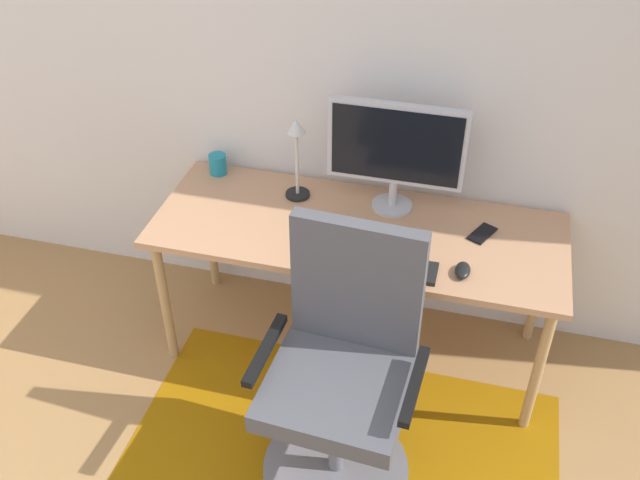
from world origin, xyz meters
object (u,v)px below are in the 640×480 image
(coffee_cup, at_px, (218,164))
(desk, at_px, (357,239))
(monitor, at_px, (396,148))
(office_chair, at_px, (342,388))
(cell_phone, at_px, (482,234))
(keyboard, at_px, (383,266))
(computer_mouse, at_px, (463,270))
(desk_lamp, at_px, (297,150))

(coffee_cup, bearing_deg, desk, -19.75)
(desk, relative_size, monitor, 3.01)
(desk, height_order, office_chair, office_chair)
(monitor, bearing_deg, cell_phone, -14.98)
(keyboard, bearing_deg, monitor, 95.06)
(computer_mouse, relative_size, cell_phone, 0.74)
(desk, relative_size, computer_mouse, 16.79)
(cell_phone, height_order, office_chair, office_chair)
(desk, relative_size, coffee_cup, 18.09)
(monitor, distance_m, keyboard, 0.51)
(desk, xyz_separation_m, cell_phone, (0.51, 0.08, 0.07))
(monitor, height_order, coffee_cup, monitor)
(computer_mouse, height_order, office_chair, office_chair)
(coffee_cup, bearing_deg, desk_lamp, -12.44)
(coffee_cup, bearing_deg, monitor, -4.73)
(desk, height_order, desk_lamp, desk_lamp)
(monitor, relative_size, keyboard, 1.35)
(keyboard, bearing_deg, coffee_cup, 150.59)
(desk, xyz_separation_m, office_chair, (0.09, -0.65, -0.20))
(coffee_cup, distance_m, cell_phone, 1.26)
(desk, distance_m, office_chair, 0.69)
(coffee_cup, height_order, desk_lamp, desk_lamp)
(coffee_cup, bearing_deg, computer_mouse, -20.96)
(desk, distance_m, desk_lamp, 0.46)
(cell_phone, distance_m, office_chair, 0.89)
(computer_mouse, height_order, desk_lamp, desk_lamp)
(monitor, height_order, desk_lamp, monitor)
(coffee_cup, bearing_deg, office_chair, -48.13)
(keyboard, bearing_deg, desk, 122.74)
(computer_mouse, distance_m, coffee_cup, 1.27)
(computer_mouse, relative_size, desk_lamp, 0.27)
(keyboard, distance_m, office_chair, 0.50)
(desk_lamp, height_order, office_chair, office_chair)
(monitor, xyz_separation_m, computer_mouse, (0.35, -0.38, -0.28))
(cell_phone, xyz_separation_m, desk_lamp, (-0.83, 0.09, 0.23))
(coffee_cup, xyz_separation_m, office_chair, (0.82, -0.91, -0.31))
(desk, xyz_separation_m, monitor, (0.11, 0.19, 0.36))
(desk, xyz_separation_m, coffee_cup, (-0.73, 0.26, 0.11))
(keyboard, height_order, coffee_cup, coffee_cup)
(cell_phone, bearing_deg, coffee_cup, -162.16)
(keyboard, relative_size, office_chair, 0.39)
(keyboard, height_order, computer_mouse, computer_mouse)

